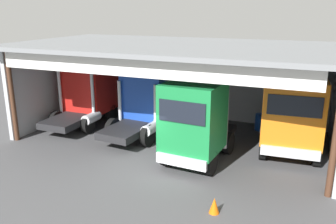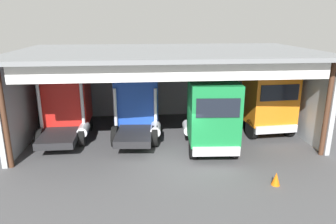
# 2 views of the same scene
# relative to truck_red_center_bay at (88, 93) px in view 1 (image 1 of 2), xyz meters

# --- Properties ---
(ground_plane) EXTENTS (80.00, 80.00, 0.00)m
(ground_plane) POSITION_rel_truck_red_center_bay_xyz_m (5.78, -4.18, -1.87)
(ground_plane) COLOR #4C4C4F
(ground_plane) RESTS_ON ground
(workshop_shed) EXTENTS (16.25, 9.12, 5.02)m
(workshop_shed) POSITION_rel_truck_red_center_bay_xyz_m (5.78, 0.56, 1.66)
(workshop_shed) COLOR #ADB2B7
(workshop_shed) RESTS_ON ground
(truck_red_center_bay) EXTENTS (2.68, 5.17, 3.56)m
(truck_red_center_bay) POSITION_rel_truck_red_center_bay_xyz_m (0.00, 0.00, 0.00)
(truck_red_center_bay) COLOR red
(truck_red_center_bay) RESTS_ON ground
(truck_blue_center_right_bay) EXTENTS (2.72, 4.94, 3.42)m
(truck_blue_center_right_bay) POSITION_rel_truck_red_center_bay_xyz_m (4.08, -0.49, -0.11)
(truck_blue_center_right_bay) COLOR #1E47B7
(truck_blue_center_right_bay) RESTS_ON ground
(truck_green_right_bay) EXTENTS (2.60, 5.32, 3.74)m
(truck_green_right_bay) POSITION_rel_truck_red_center_bay_xyz_m (7.82, -3.13, 0.06)
(truck_green_right_bay) COLOR #197F3D
(truck_green_right_bay) RESTS_ON ground
(truck_orange_center_left_bay) EXTENTS (2.98, 4.88, 3.77)m
(truck_orange_center_left_bay) POSITION_rel_truck_red_center_bay_xyz_m (11.67, -0.71, 0.08)
(truck_orange_center_left_bay) COLOR orange
(truck_orange_center_left_bay) RESTS_ON ground
(oil_drum) EXTENTS (0.58, 0.58, 0.94)m
(oil_drum) POSITION_rel_truck_red_center_bay_xyz_m (9.83, 2.60, -1.40)
(oil_drum) COLOR #194CB2
(oil_drum) RESTS_ON ground
(tool_cart) EXTENTS (0.90, 0.60, 1.00)m
(tool_cart) POSITION_rel_truck_red_center_bay_xyz_m (11.31, 2.85, -1.37)
(tool_cart) COLOR black
(tool_cart) RESTS_ON ground
(traffic_cone) EXTENTS (0.36, 0.36, 0.56)m
(traffic_cone) POSITION_rel_truck_red_center_bay_xyz_m (9.76, -6.77, -1.59)
(traffic_cone) COLOR orange
(traffic_cone) RESTS_ON ground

